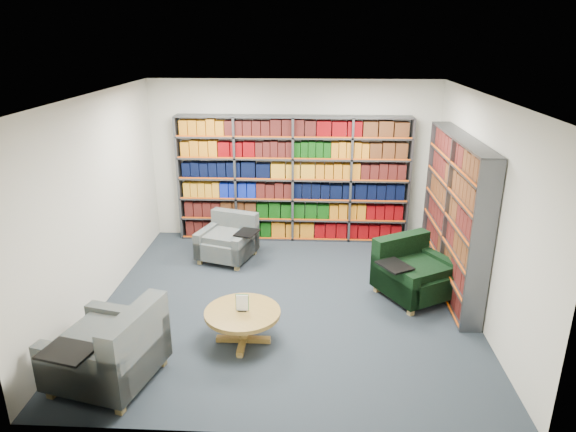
{
  "coord_description": "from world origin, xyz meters",
  "views": [
    {
      "loc": [
        0.34,
        -6.3,
        3.52
      ],
      "look_at": [
        0.0,
        0.6,
        1.05
      ],
      "focal_mm": 32.0,
      "sensor_mm": 36.0,
      "label": 1
    }
  ],
  "objects_px": {
    "chair_teal_left": "(229,241)",
    "coffee_table": "(243,317)",
    "chair_green_right": "(411,273)",
    "chair_teal_front": "(114,353)"
  },
  "relations": [
    {
      "from": "chair_green_right",
      "to": "coffee_table",
      "type": "relative_size",
      "value": 1.36
    },
    {
      "from": "chair_teal_left",
      "to": "coffee_table",
      "type": "xyz_separation_m",
      "value": [
        0.55,
        -2.46,
        0.04
      ]
    },
    {
      "from": "chair_teal_front",
      "to": "coffee_table",
      "type": "relative_size",
      "value": 1.42
    },
    {
      "from": "chair_teal_left",
      "to": "chair_teal_front",
      "type": "height_order",
      "value": "chair_teal_front"
    },
    {
      "from": "chair_teal_left",
      "to": "chair_teal_front",
      "type": "bearing_deg",
      "value": -102.04
    },
    {
      "from": "chair_teal_left",
      "to": "chair_teal_front",
      "type": "distance_m",
      "value": 3.35
    },
    {
      "from": "coffee_table",
      "to": "chair_teal_left",
      "type": "bearing_deg",
      "value": 102.58
    },
    {
      "from": "chair_teal_left",
      "to": "coffee_table",
      "type": "relative_size",
      "value": 1.18
    },
    {
      "from": "chair_teal_left",
      "to": "chair_green_right",
      "type": "relative_size",
      "value": 0.87
    },
    {
      "from": "chair_teal_front",
      "to": "chair_green_right",
      "type": "bearing_deg",
      "value": 31.67
    }
  ]
}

